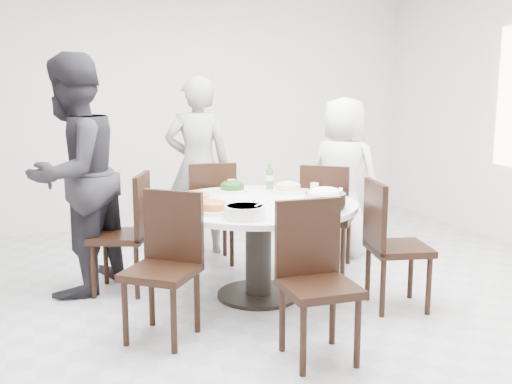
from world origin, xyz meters
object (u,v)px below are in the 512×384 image
object	(u,v)px
chair_n	(210,212)
diner_left	(73,175)
chair_sw	(161,269)
rice_bowl	(325,202)
chair_se	(399,245)
diner_middle	(198,166)
beverage_bottle	(270,176)
chair_s	(320,284)
diner_right	(343,177)
dining_table	(258,250)
soup_bowl	(245,212)
chair_nw	(119,233)
chair_ne	(327,216)

from	to	relation	value
chair_n	diner_left	xyz separation A→B (m)	(-1.21, -0.36, 0.46)
chair_sw	rice_bowl	xyz separation A→B (m)	(1.20, 0.05, 0.34)
chair_se	diner_middle	world-z (taller)	diner_middle
beverage_bottle	chair_s	bearing A→B (deg)	-102.57
chair_se	diner_right	size ratio (longest dim) A/B	0.63
dining_table	chair_se	xyz separation A→B (m)	(0.87, -0.59, 0.10)
chair_se	beverage_bottle	size ratio (longest dim) A/B	4.37
chair_sw	soup_bowl	size ratio (longest dim) A/B	3.44
chair_s	soup_bowl	world-z (taller)	chair_s
chair_n	diner_right	size ratio (longest dim) A/B	0.63
diner_middle	diner_left	world-z (taller)	diner_left
chair_s	dining_table	bearing A→B (deg)	90.56
diner_left	dining_table	bearing A→B (deg)	105.07
soup_bowl	chair_n	bearing A→B (deg)	82.09
chair_nw	diner_left	bearing A→B (deg)	-88.49
diner_left	beverage_bottle	world-z (taller)	diner_left
rice_bowl	soup_bowl	bearing A→B (deg)	-178.11
chair_s	diner_right	bearing A→B (deg)	60.76
chair_s	rice_bowl	world-z (taller)	chair_s
diner_left	rice_bowl	bearing A→B (deg)	97.73
chair_s	diner_left	xyz separation A→B (m)	(-1.23, 1.77, 0.46)
diner_middle	diner_left	xyz separation A→B (m)	(-1.21, -0.73, 0.08)
beverage_bottle	chair_sw	bearing A→B (deg)	-139.56
dining_table	chair_n	bearing A→B (deg)	94.67
dining_table	chair_ne	distance (m)	0.97
diner_middle	soup_bowl	world-z (taller)	diner_middle
beverage_bottle	diner_right	bearing A→B (deg)	18.81
chair_sw	rice_bowl	world-z (taller)	chair_sw
chair_sw	chair_s	xyz separation A→B (m)	(0.81, -0.63, 0.00)
chair_ne	soup_bowl	xyz separation A→B (m)	(-1.13, -0.93, 0.32)
chair_nw	chair_se	size ratio (longest dim) A/B	1.00
diner_middle	chair_ne	bearing A→B (deg)	148.77
chair_se	beverage_bottle	bearing A→B (deg)	41.93
chair_sw	diner_middle	size ratio (longest dim) A/B	0.56
dining_table	diner_right	xyz separation A→B (m)	(1.19, 0.80, 0.38)
chair_ne	diner_left	xyz separation A→B (m)	(-2.14, 0.18, 0.46)
chair_nw	soup_bowl	world-z (taller)	chair_nw
chair_n	diner_middle	xyz separation A→B (m)	(0.00, 0.38, 0.38)
chair_ne	chair_se	xyz separation A→B (m)	(0.03, -1.05, 0.00)
chair_s	diner_middle	distance (m)	2.54
chair_ne	rice_bowl	bearing A→B (deg)	98.71
dining_table	chair_sw	world-z (taller)	chair_sw
diner_right	soup_bowl	distance (m)	1.94
chair_n	chair_nw	distance (m)	1.02
rice_bowl	beverage_bottle	size ratio (longest dim) A/B	1.33
chair_sw	diner_left	xyz separation A→B (m)	(-0.42, 1.14, 0.46)
dining_table	diner_left	xyz separation A→B (m)	(-1.29, 0.64, 0.56)
chair_n	diner_middle	size ratio (longest dim) A/B	0.56
diner_left	rice_bowl	size ratio (longest dim) A/B	6.45
diner_right	beverage_bottle	xyz separation A→B (m)	(-0.89, -0.30, 0.10)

